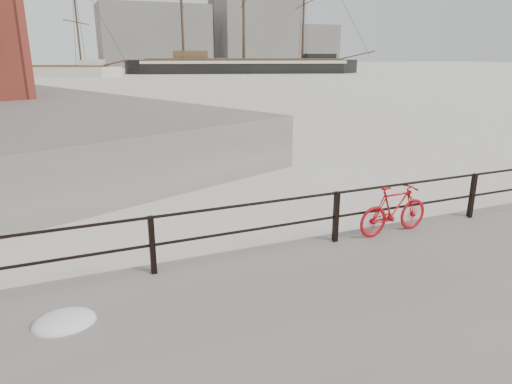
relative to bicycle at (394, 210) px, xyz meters
name	(u,v)px	position (x,y,z in m)	size (l,w,h in m)	color
ground	(462,229)	(2.21, 0.25, -0.85)	(400.00, 400.00, 0.00)	white
guardrail	(472,196)	(2.21, 0.10, 0.00)	(28.00, 0.10, 1.00)	black
bicycle	(394,210)	(0.00, 0.00, 0.00)	(1.67, 0.25, 1.01)	#B00B12
barque_black	(244,73)	(30.06, 85.21, -0.85)	(54.46, 17.82, 31.20)	black
schooner_mid	(45,77)	(-8.21, 85.16, -0.85)	(29.58, 12.51, 21.22)	beige
industrial_west	(154,36)	(22.21, 140.25, 8.15)	(32.00, 18.00, 18.00)	gray
industrial_mid	(254,29)	(57.21, 145.25, 11.15)	(26.00, 20.00, 24.00)	gray
industrial_east	(306,45)	(80.21, 150.25, 6.15)	(20.00, 16.00, 14.00)	gray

